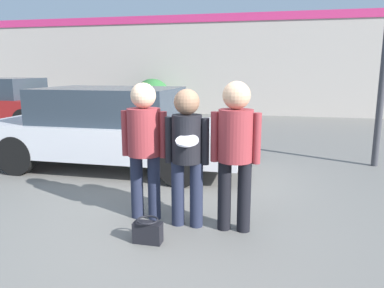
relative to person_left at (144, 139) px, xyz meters
The scene contains 9 objects.
ground_plane 1.03m from the person_left, 38.17° to the right, with size 56.00×56.00×0.00m, color #66635E.
storefront_building 10.88m from the person_left, 88.76° to the left, with size 24.00×0.22×3.87m.
person_left is the anchor object (origin of this frame).
person_middle_with_frisbee 0.56m from the person_left, 10.97° to the right, with size 0.51×0.53×1.58m.
person_right 1.09m from the person_left, ahead, with size 0.55×0.38×1.67m.
parked_car_near 2.61m from the person_left, 122.61° to the left, with size 4.68×1.95×1.46m.
parked_car_far 9.23m from the person_left, 139.27° to the left, with size 4.61×1.96×1.51m.
shrub 10.48m from the person_left, 108.51° to the left, with size 1.42×1.42×1.42m.
handbag 1.09m from the person_left, 68.47° to the right, with size 0.30×0.23×0.26m.
Camera 1 is at (1.30, -3.90, 1.79)m, focal length 35.00 mm.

